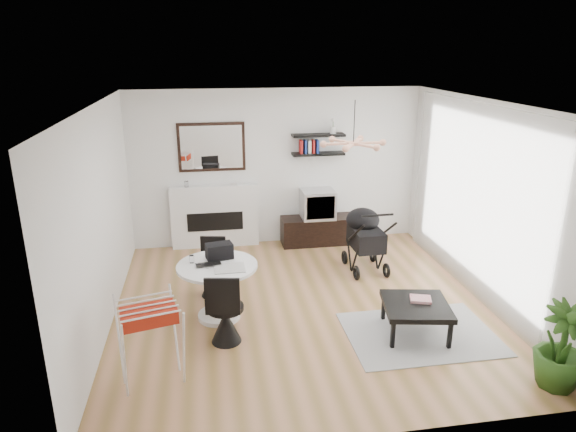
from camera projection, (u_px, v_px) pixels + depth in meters
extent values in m
plane|color=olive|center=(304.00, 306.00, 6.96)|extent=(5.00, 5.00, 0.00)
plane|color=white|center=(306.00, 104.00, 6.11)|extent=(5.00, 5.00, 0.00)
plane|color=white|center=(277.00, 168.00, 8.88)|extent=(5.00, 0.00, 5.00)
plane|color=white|center=(100.00, 222.00, 6.15)|extent=(0.00, 5.00, 5.00)
plane|color=white|center=(486.00, 202.00, 6.92)|extent=(0.00, 5.00, 5.00)
cube|color=white|center=(472.00, 198.00, 7.10)|extent=(0.04, 3.60, 2.60)
cube|color=white|center=(215.00, 216.00, 8.89)|extent=(1.50, 0.15, 1.10)
cube|color=black|center=(215.00, 221.00, 8.85)|extent=(0.95, 0.06, 0.32)
cube|color=black|center=(212.00, 147.00, 8.57)|extent=(1.12, 0.03, 0.82)
cube|color=white|center=(212.00, 147.00, 8.55)|extent=(1.02, 0.01, 0.72)
cube|color=black|center=(318.00, 154.00, 8.79)|extent=(0.90, 0.25, 0.04)
cube|color=black|center=(318.00, 135.00, 8.69)|extent=(0.90, 0.25, 0.04)
cube|color=black|center=(318.00, 230.00, 9.11)|extent=(1.30, 0.45, 0.49)
cube|color=silver|center=(318.00, 204.00, 8.96)|extent=(0.57, 0.50, 0.50)
cube|color=black|center=(321.00, 208.00, 8.73)|extent=(0.49, 0.01, 0.40)
cylinder|color=white|center=(219.00, 315.00, 6.66)|extent=(0.55, 0.55, 0.06)
cylinder|color=white|center=(218.00, 291.00, 6.55)|extent=(0.14, 0.14, 0.65)
cylinder|color=white|center=(217.00, 266.00, 6.44)|extent=(1.02, 1.02, 0.04)
imported|color=black|center=(209.00, 266.00, 6.37)|extent=(0.34, 0.25, 0.02)
cube|color=black|center=(219.00, 251.00, 6.60)|extent=(0.37, 0.27, 0.20)
cube|color=silver|center=(230.00, 268.00, 6.32)|extent=(0.38, 0.31, 0.01)
cylinder|color=white|center=(192.00, 259.00, 6.48)|extent=(0.06, 0.06, 0.10)
cylinder|color=black|center=(212.00, 269.00, 7.14)|extent=(0.39, 0.39, 0.04)
cone|color=black|center=(213.00, 283.00, 7.20)|extent=(0.32, 0.32, 0.37)
cube|color=black|center=(213.00, 250.00, 7.24)|extent=(0.36, 0.11, 0.40)
cylinder|color=black|center=(225.00, 308.00, 5.99)|extent=(0.44, 0.44, 0.05)
cone|color=black|center=(226.00, 326.00, 6.07)|extent=(0.36, 0.36, 0.42)
cube|color=black|center=(222.00, 297.00, 5.73)|extent=(0.40, 0.10, 0.45)
cube|color=maroon|center=(148.00, 313.00, 5.12)|extent=(0.59, 0.43, 0.14)
cube|color=black|center=(366.00, 238.00, 7.93)|extent=(0.46, 0.67, 0.31)
ellipsoid|color=black|center=(363.00, 220.00, 8.04)|extent=(0.52, 0.52, 0.37)
cylinder|color=black|center=(377.00, 215.00, 7.39)|extent=(0.48, 0.05, 0.03)
torus|color=black|center=(345.00, 257.00, 8.31)|extent=(0.06, 0.23, 0.23)
torus|color=black|center=(373.00, 255.00, 8.40)|extent=(0.06, 0.23, 0.23)
torus|color=black|center=(356.00, 273.00, 7.74)|extent=(0.06, 0.23, 0.23)
torus|color=black|center=(386.00, 270.00, 7.83)|extent=(0.06, 0.23, 0.23)
cube|color=#949494|center=(420.00, 334.00, 6.28)|extent=(1.79, 1.30, 0.01)
cube|color=black|center=(416.00, 306.00, 6.18)|extent=(0.89, 0.89, 0.07)
cube|color=black|center=(393.00, 335.00, 5.94)|extent=(0.04, 0.04, 0.33)
cube|color=black|center=(450.00, 335.00, 5.93)|extent=(0.04, 0.04, 0.33)
cube|color=black|center=(384.00, 307.00, 6.56)|extent=(0.04, 0.04, 0.33)
cube|color=black|center=(435.00, 308.00, 6.55)|extent=(0.04, 0.04, 0.33)
cube|color=#C43143|center=(421.00, 299.00, 6.24)|extent=(0.30, 0.26, 0.04)
imported|color=#274E16|center=(561.00, 346.00, 5.19)|extent=(0.60, 0.60, 0.92)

